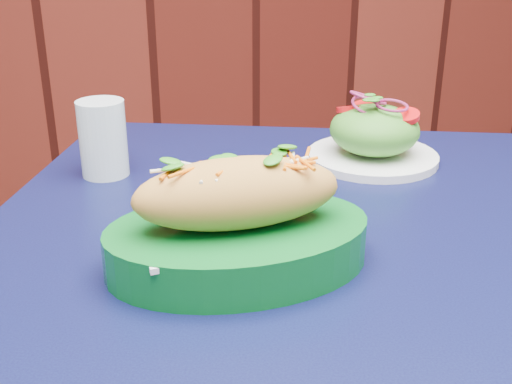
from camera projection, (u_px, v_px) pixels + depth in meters
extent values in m
cube|color=black|center=(318.00, 239.00, 0.76)|extent=(1.01, 1.01, 0.03)
cylinder|color=black|center=(141.00, 328.00, 1.24)|extent=(0.04, 0.04, 0.72)
cylinder|color=black|center=(492.00, 348.00, 1.18)|extent=(0.04, 0.04, 0.72)
cube|color=white|center=(238.00, 228.00, 0.65)|extent=(0.22, 0.14, 0.01)
ellipsoid|color=gold|center=(238.00, 193.00, 0.64)|extent=(0.21, 0.09, 0.07)
cylinder|color=white|center=(372.00, 157.00, 0.96)|extent=(0.19, 0.19, 0.01)
ellipsoid|color=#4C992D|center=(374.00, 130.00, 0.95)|extent=(0.13, 0.13, 0.07)
cylinder|color=red|center=(406.00, 113.00, 0.92)|extent=(0.04, 0.04, 0.01)
cylinder|color=red|center=(350.00, 106.00, 0.95)|extent=(0.04, 0.04, 0.01)
cylinder|color=red|center=(366.00, 102.00, 0.97)|extent=(0.04, 0.04, 0.01)
torus|color=#962058|center=(377.00, 102.00, 0.93)|extent=(0.05, 0.05, 0.00)
torus|color=#962058|center=(377.00, 100.00, 0.93)|extent=(0.05, 0.05, 0.00)
torus|color=#962058|center=(377.00, 97.00, 0.93)|extent=(0.05, 0.05, 0.00)
torus|color=#962058|center=(377.00, 94.00, 0.93)|extent=(0.05, 0.05, 0.00)
cylinder|color=silver|center=(103.00, 138.00, 0.89)|extent=(0.07, 0.07, 0.11)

